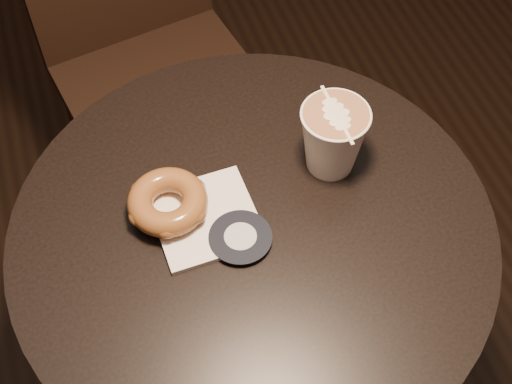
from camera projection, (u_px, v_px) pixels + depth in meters
cafe_table at (253, 290)px, 1.18m from camera, size 0.70×0.70×0.75m
chair at (140, 24)px, 1.52m from camera, size 0.47×0.47×1.03m
pastry_bag at (206, 218)px, 1.02m from camera, size 0.15×0.15×0.01m
doughnut at (168, 202)px, 1.01m from camera, size 0.12×0.12×0.04m
latte_cup at (333, 139)px, 1.04m from camera, size 0.10×0.10×0.11m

